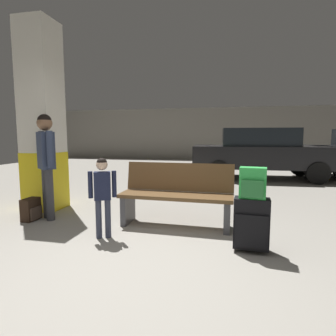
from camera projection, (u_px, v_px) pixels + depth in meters
The scene contains 10 objects.
ground_plane at pixel (185, 193), 6.51m from camera, with size 18.00×18.00×0.10m, color gray.
garage_back_wall at pixel (210, 134), 14.94m from camera, with size 18.00×0.12×2.80m, color gray.
structural_pillar at pixel (42, 118), 4.74m from camera, with size 0.57×0.57×3.19m.
bench at pixel (177, 195), 3.97m from camera, with size 1.61×0.57×0.89m.
suitcase at pixel (251, 224), 3.05m from camera, with size 0.39×0.26×0.60m.
backpack_bright at pixel (253, 183), 3.00m from camera, with size 0.30×0.22×0.34m.
child at pixel (102, 189), 3.43m from camera, with size 0.32×0.19×1.02m.
adult at pixel (46, 155), 4.19m from camera, with size 0.44×0.39×1.61m.
backpack_dark_floor at pixel (31, 210), 4.21m from camera, with size 0.20×0.28×0.34m.
parked_car_near at pixel (261, 152), 8.33m from camera, with size 4.17×1.93×1.51m.
Camera 1 is at (0.97, -2.34, 1.28)m, focal length 29.56 mm.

